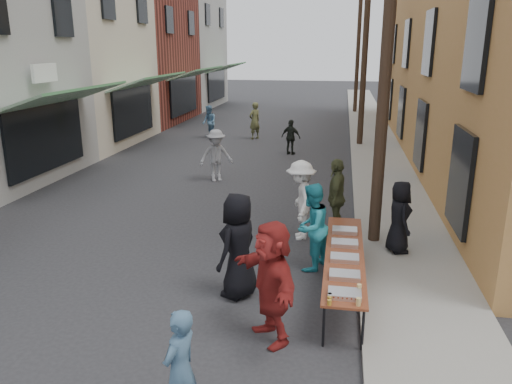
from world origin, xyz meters
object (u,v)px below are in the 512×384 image
(catering_tray_sausage, at_px, (345,294))
(guest_front_a, at_px, (238,246))
(utility_pole_far, at_px, (358,45))
(server, at_px, (399,217))
(serving_table, at_px, (344,255))
(utility_pole_mid, at_px, (365,44))
(utility_pole_near, at_px, (388,41))
(guest_front_c, at_px, (311,227))

(catering_tray_sausage, bearing_deg, guest_front_a, 148.21)
(utility_pole_far, height_order, guest_front_a, utility_pole_far)
(server, bearing_deg, serving_table, 135.28)
(utility_pole_mid, height_order, guest_front_a, utility_pole_mid)
(utility_pole_near, distance_m, catering_tray_sausage, 5.59)
(utility_pole_far, distance_m, serving_table, 26.76)
(utility_pole_mid, bearing_deg, serving_table, -92.74)
(utility_pole_near, height_order, serving_table, utility_pole_near)
(catering_tray_sausage, distance_m, server, 3.70)
(utility_pole_near, bearing_deg, server, -53.49)
(utility_pole_near, distance_m, server, 3.69)
(catering_tray_sausage, distance_m, guest_front_c, 2.62)
(utility_pole_far, xyz_separation_m, catering_tray_sausage, (-0.69, -28.13, -3.71))
(utility_pole_mid, xyz_separation_m, catering_tray_sausage, (-0.69, -16.13, -3.71))
(utility_pole_far, relative_size, serving_table, 2.25)
(utility_pole_far, bearing_deg, utility_pole_mid, -90.00)
(utility_pole_near, xyz_separation_m, guest_front_a, (-2.58, -2.96, -3.53))
(catering_tray_sausage, height_order, server, server)
(utility_pole_far, height_order, serving_table, utility_pole_far)
(utility_pole_mid, distance_m, serving_table, 14.98)
(utility_pole_near, bearing_deg, utility_pole_mid, 90.00)
(guest_front_a, height_order, guest_front_c, guest_front_a)
(server, bearing_deg, guest_front_a, 114.55)
(utility_pole_near, bearing_deg, guest_front_c, -130.45)
(utility_pole_near, distance_m, utility_pole_far, 24.00)
(utility_pole_far, relative_size, guest_front_c, 4.99)
(serving_table, bearing_deg, catering_tray_sausage, -90.00)
(utility_pole_far, height_order, server, utility_pole_far)
(serving_table, distance_m, guest_front_c, 1.12)
(catering_tray_sausage, xyz_separation_m, guest_front_c, (-0.67, 2.53, 0.11))
(utility_pole_mid, distance_m, guest_front_c, 14.13)
(utility_pole_mid, height_order, guest_front_c, utility_pole_mid)
(utility_pole_far, bearing_deg, guest_front_a, -95.46)
(utility_pole_far, distance_m, catering_tray_sausage, 28.38)
(guest_front_c, xyz_separation_m, server, (1.82, 0.99, -0.01))
(utility_pole_near, xyz_separation_m, catering_tray_sausage, (-0.69, -4.13, -3.71))
(utility_pole_mid, height_order, utility_pole_far, same)
(server, bearing_deg, guest_front_c, 105.29)
(utility_pole_mid, relative_size, serving_table, 2.25)
(utility_pole_mid, distance_m, utility_pole_far, 12.00)
(guest_front_c, bearing_deg, catering_tray_sausage, 39.94)
(server, bearing_deg, utility_pole_far, -12.12)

